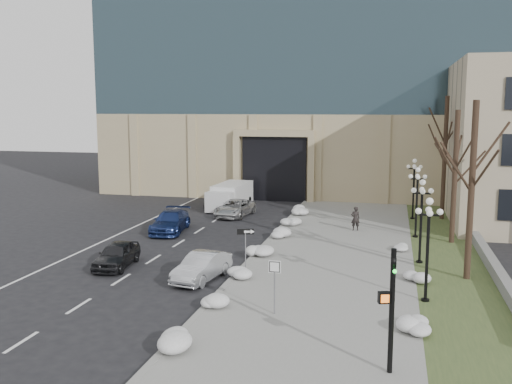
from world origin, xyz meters
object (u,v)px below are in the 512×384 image
lamppost_b (421,210)px  car_c (170,222)px  pedestrian (355,218)px  lamppost_a (428,236)px  car_e (216,199)px  traffic_signal (390,314)px  car_b (202,267)px  lamppost_c (417,193)px  car_d (235,208)px  lamppost_d (414,181)px  one_way_sign (248,237)px  car_a (117,255)px  keep_sign (275,276)px  box_truck (230,196)px

lamppost_b → car_c: bearing=164.5°
pedestrian → lamppost_b: (4.03, -7.59, 2.11)m
lamppost_a → car_e: bearing=127.4°
pedestrian → traffic_signal: (2.51, -21.62, 1.14)m
car_c → lamppost_a: lamppost_a is taller
car_b → lamppost_c: lamppost_c is taller
car_d → car_c: bearing=-106.1°
car_b → lamppost_c: 16.37m
lamppost_a → pedestrian: bearing=105.9°
car_e → lamppost_d: bearing=-15.5°
car_b → lamppost_b: size_ratio=0.87×
car_e → one_way_sign: one_way_sign is taller
car_b → lamppost_d: lamppost_d is taller
car_c → lamppost_d: size_ratio=1.07×
lamppost_c → lamppost_a: bearing=-90.0°
lamppost_a → lamppost_b: same height
lamppost_b → car_e: bearing=137.5°
car_a → car_b: size_ratio=0.98×
car_e → lamppost_d: lamppost_d is taller
car_a → keep_sign: 11.25m
car_c → car_e: car_c is taller
lamppost_b → car_a: bearing=-164.6°
one_way_sign → lamppost_a: size_ratio=0.51×
pedestrian → keep_sign: keep_sign is taller
car_a → box_truck: bearing=81.1°
lamppost_b → lamppost_d: same height
box_truck → lamppost_a: (15.24, -21.39, 2.08)m
box_truck → lamppost_a: bearing=-51.7°
box_truck → lamppost_d: size_ratio=1.38×
car_b → lamppost_c: bearing=58.0°
traffic_signal → lamppost_b: size_ratio=0.89×
car_d → box_truck: bearing=118.4°
one_way_sign → car_c: bearing=114.7°
car_d → one_way_sign: size_ratio=1.95×
car_b → car_d: car_b is taller
box_truck → lamppost_a: lamppost_a is taller
pedestrian → traffic_signal: bearing=82.0°
car_d → one_way_sign: 16.25m
car_b → pedestrian: size_ratio=2.46×
car_c → keep_sign: bearing=-61.7°
car_e → traffic_signal: (15.17, -29.33, 1.42)m
keep_sign → one_way_sign: bearing=113.7°
car_d → lamppost_d: 14.12m
car_c → traffic_signal: traffic_signal is taller
car_a → pedestrian: size_ratio=2.41×
keep_sign → lamppost_d: bearing=73.9°
lamppost_c → box_truck: bearing=151.2°
box_truck → car_a: bearing=-89.7°
car_a → car_d: 15.85m
traffic_signal → lamppost_a: 7.74m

